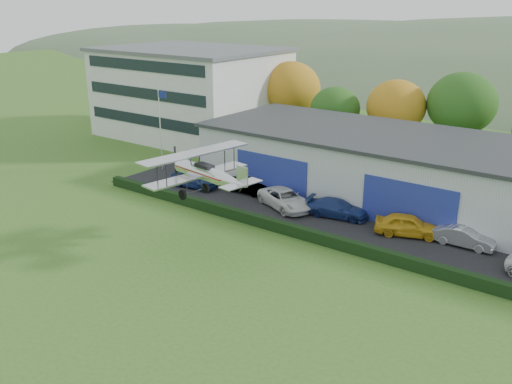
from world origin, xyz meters
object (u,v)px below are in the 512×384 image
Objects in this scene: office_block at (192,92)px; car_0 at (194,179)px; car_1 at (247,185)px; biplane at (206,172)px; car_2 at (285,199)px; car_3 at (338,208)px; car_4 at (408,225)px; car_5 at (464,237)px; hangar at (439,175)px; flagpole at (161,122)px.

car_0 is (14.19, -15.13, -4.40)m from office_block.
car_1 is 0.49× the size of biplane.
car_2 reaches higher than car_3.
car_0 is 13.67m from car_3.
car_3 is (13.61, 1.29, -0.07)m from car_0.
car_4 is 3.80m from car_5.
hangar reaches higher than car_2.
office_block is 4.36× the size of car_3.
flagpole is 1.69× the size of car_3.
car_1 is 0.90× the size of car_4.
flagpole is (-24.88, -5.98, 2.13)m from hangar.
office_block is 32.93m from biplane.
office_block reaches higher than car_4.
car_0 is at bearing 116.15° from car_2.
office_block is at bearing 46.51° from car_4.
flagpole reaches higher than hangar.
car_1 is at bearing -2.94° from flagpole.
biplane is (4.27, -9.91, 4.43)m from car_1.
flagpole is at bearing 107.00° from car_2.
car_4 reaches higher than car_5.
car_1 is 11.66m from biplane.
car_4 is (19.28, 1.13, 0.02)m from car_0.
car_1 is at bearing 77.17° from car_3.
office_block is 4.53× the size of car_4.
car_0 reaches higher than car_2.
flagpole is 7.57m from car_0.
car_3 is 0.56× the size of biplane.
car_2 is (15.42, -1.62, -4.00)m from flagpole.
car_5 is (18.41, 0.11, -0.02)m from car_1.
car_3 is at bearing -26.46° from office_block.
biplane is at bearing -34.90° from flagpole.
car_4 is 1.13× the size of car_5.
hangar is 1.97× the size of office_block.
hangar reaches higher than car_1.
flagpole is at bearing 87.30° from car_5.
flagpole is at bearing 65.98° from car_0.
car_3 is (19.69, -0.84, -4.05)m from flagpole.
car_1 is at bearing 122.29° from biplane.
car_5 is (4.24, -6.42, -1.94)m from hangar.
car_2 is 13.76m from car_5.
flagpole is 20.12m from car_3.
car_1 is at bearing 100.19° from car_2.
car_4 is (0.48, -6.98, -1.83)m from hangar.
car_0 is at bearing 145.91° from biplane.
flagpole reaches higher than car_2.
car_3 is (4.27, 0.78, -0.05)m from car_2.
office_block is 2.44× the size of biplane.
office_block is at bearing 121.97° from flagpole.
car_2 is 1.16× the size of car_4.
car_5 is 0.48× the size of biplane.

